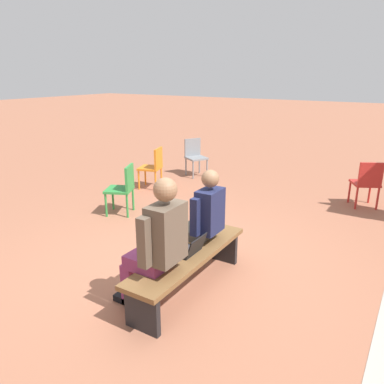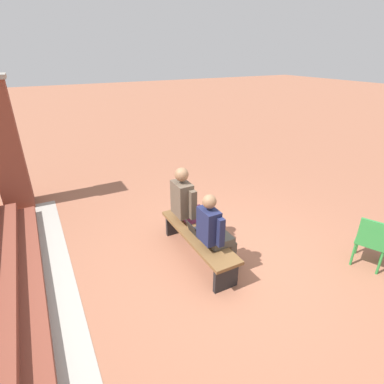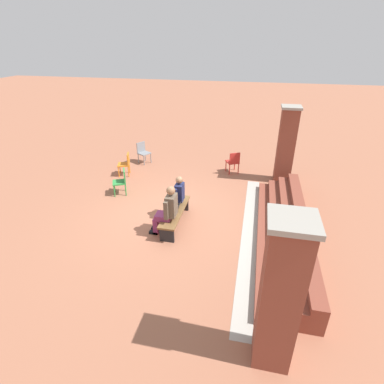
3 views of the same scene
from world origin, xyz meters
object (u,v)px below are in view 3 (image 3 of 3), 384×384
bench (175,213)px  plastic_chair_foreground (233,161)px  plastic_chair_near_bench_left (143,151)px  plastic_chair_mid_courtyard (126,163)px  person_adult (167,209)px  laptop (175,209)px  plastic_chair_near_bench_right (121,180)px  person_student (176,196)px

bench → plastic_chair_foreground: (-3.88, 1.22, 0.13)m
plastic_chair_near_bench_left → plastic_chair_mid_courtyard: size_ratio=1.00×
bench → person_adult: size_ratio=1.29×
person_adult → plastic_chair_foreground: (-4.33, 1.29, -0.26)m
person_adult → bench: bearing=171.2°
laptop → plastic_chair_near_bench_right: (-1.41, -2.19, -0.02)m
plastic_chair_foreground → plastic_chair_near_bench_right: size_ratio=1.00×
plastic_chair_near_bench_right → plastic_chair_mid_courtyard: (-1.45, -0.48, 0.00)m
laptop → plastic_chair_mid_courtyard: plastic_chair_mid_courtyard is taller
plastic_chair_foreground → person_adult: bearing=-16.5°
person_adult → plastic_chair_foreground: 4.53m
laptop → plastic_chair_near_bench_right: plastic_chair_near_bench_right is taller
person_student → laptop: (0.38, 0.08, -0.19)m
plastic_chair_foreground → plastic_chair_mid_courtyard: bearing=-75.2°
laptop → person_student: bearing=-168.8°
bench → plastic_chair_foreground: size_ratio=2.14×
person_adult → plastic_chair_foreground: size_ratio=1.66×
plastic_chair_mid_courtyard → bench: bearing=43.0°
person_student → plastic_chair_near_bench_left: size_ratio=1.53×
person_student → person_adult: 0.83m
bench → plastic_chair_near_bench_right: (-1.41, -2.18, 0.13)m
laptop → plastic_chair_near_bench_left: plastic_chair_near_bench_left is taller
plastic_chair_mid_courtyard → plastic_chair_foreground: bearing=104.8°
person_adult → person_student: bearing=179.6°
plastic_chair_foreground → plastic_chair_near_bench_right: same height
laptop → plastic_chair_near_bench_left: (-4.19, -2.50, -0.02)m
laptop → plastic_chair_foreground: plastic_chair_foreground is taller
person_adult → plastic_chair_near_bench_right: person_adult is taller
bench → plastic_chair_near_bench_right: 2.60m
person_student → laptop: size_ratio=4.02×
plastic_chair_foreground → plastic_chair_near_bench_left: 3.71m
bench → laptop: laptop is taller
plastic_chair_near_bench_left → plastic_chair_mid_courtyard: 1.34m
person_student → plastic_chair_foreground: 3.73m
bench → plastic_chair_mid_courtyard: plastic_chair_mid_courtyard is taller
person_student → plastic_chair_mid_courtyard: bearing=-133.6°
laptop → plastic_chair_near_bench_left: 4.87m
plastic_chair_foreground → plastic_chair_mid_courtyard: same height
person_student → plastic_chair_near_bench_left: (-3.80, -2.42, -0.21)m
bench → person_student: size_ratio=1.40×
bench → plastic_chair_near_bench_left: (-4.18, -2.49, 0.13)m
plastic_chair_near_bench_right → plastic_chair_near_bench_left: bearing=-173.8°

